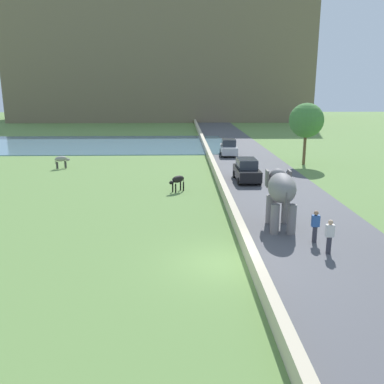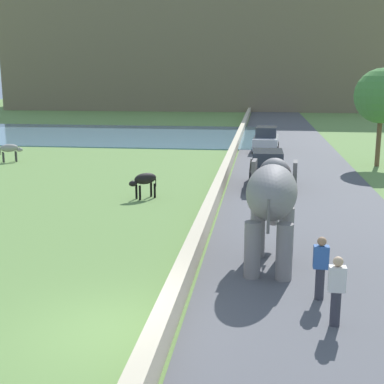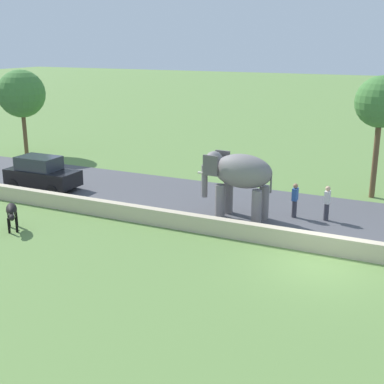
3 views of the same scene
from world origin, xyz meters
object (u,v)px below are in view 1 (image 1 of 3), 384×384
(car_silver, at_px, (229,148))
(cow_black, at_px, (178,180))
(elephant, at_px, (281,191))
(person_trailing, at_px, (329,236))
(person_beside_elephant, at_px, (315,226))
(cow_grey, at_px, (61,159))
(car_black, at_px, (247,170))

(car_silver, bearing_deg, cow_black, -109.02)
(elephant, bearing_deg, person_trailing, -69.88)
(person_beside_elephant, height_order, car_silver, car_silver)
(person_trailing, xyz_separation_m, car_silver, (-1.36, 27.47, 0.03))
(person_trailing, relative_size, cow_grey, 1.22)
(elephant, bearing_deg, cow_black, 124.19)
(elephant, relative_size, person_beside_elephant, 2.15)
(cow_grey, bearing_deg, person_trailing, -49.81)
(elephant, distance_m, cow_black, 9.77)
(car_silver, bearing_deg, car_black, -90.01)
(cow_grey, bearing_deg, car_black, -20.06)
(car_black, distance_m, cow_grey, 17.17)
(person_beside_elephant, bearing_deg, elephant, 116.70)
(person_trailing, height_order, car_silver, car_silver)
(cow_grey, bearing_deg, cow_black, -40.09)
(car_black, bearing_deg, person_trailing, -84.74)
(person_trailing, bearing_deg, car_silver, 92.84)
(elephant, height_order, car_black, elephant)
(person_beside_elephant, distance_m, cow_grey, 25.94)
(car_black, xyz_separation_m, cow_grey, (-16.13, 5.89, -0.06))
(car_black, height_order, cow_black, car_black)
(car_black, bearing_deg, car_silver, 89.99)
(car_black, bearing_deg, person_beside_elephant, -85.01)
(person_trailing, relative_size, car_black, 0.41)
(car_black, bearing_deg, cow_black, -150.16)
(person_beside_elephant, relative_size, person_trailing, 1.00)
(person_trailing, xyz_separation_m, cow_grey, (-17.50, 20.71, -0.04))
(person_trailing, distance_m, cow_grey, 27.11)
(person_beside_elephant, height_order, cow_black, person_beside_elephant)
(car_black, distance_m, cow_black, 6.26)
(elephant, relative_size, cow_grey, 2.63)
(cow_grey, bearing_deg, person_beside_elephant, -48.16)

